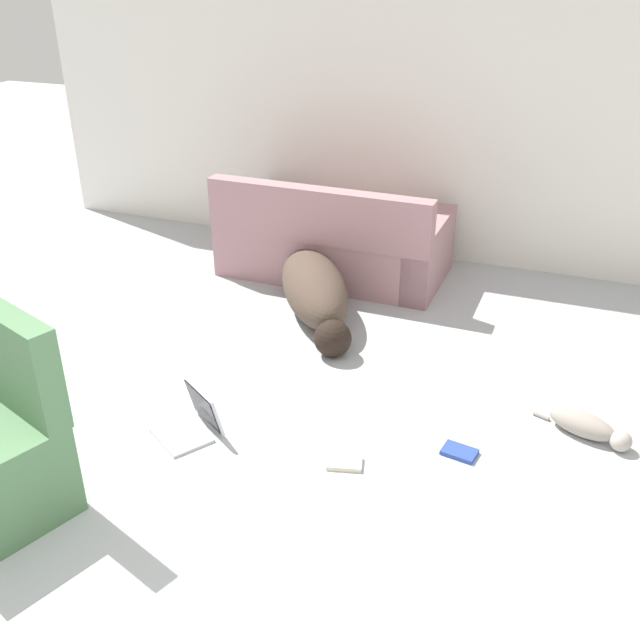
# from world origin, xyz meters

# --- Properties ---
(wall_back) EXTENTS (7.60, 0.06, 2.44)m
(wall_back) POSITION_xyz_m (0.00, 4.18, 1.22)
(wall_back) COLOR silver
(wall_back) RESTS_ON ground_plane
(couch) EXTENTS (1.72, 0.90, 0.79)m
(couch) POSITION_xyz_m (-0.95, 3.54, 0.25)
(couch) COLOR #A3757A
(couch) RESTS_ON ground_plane
(dog) EXTENTS (0.95, 1.36, 0.40)m
(dog) POSITION_xyz_m (-0.81, 2.79, 0.19)
(dog) COLOR #4C3D33
(dog) RESTS_ON ground_plane
(cat) EXTENTS (0.52, 0.28, 0.13)m
(cat) POSITION_xyz_m (1.04, 2.00, 0.06)
(cat) COLOR gray
(cat) RESTS_ON ground_plane
(laptop_open) EXTENTS (0.42, 0.42, 0.25)m
(laptop_open) POSITION_xyz_m (-0.93, 1.31, 0.08)
(laptop_open) COLOR #B7B7BC
(laptop_open) RESTS_ON ground_plane
(book_blue) EXTENTS (0.19, 0.14, 0.02)m
(book_blue) POSITION_xyz_m (0.44, 1.61, 0.01)
(book_blue) COLOR #28428E
(book_blue) RESTS_ON ground_plane
(book_cream) EXTENTS (0.20, 0.15, 0.02)m
(book_cream) POSITION_xyz_m (-0.09, 1.32, 0.01)
(book_cream) COLOR beige
(book_cream) RESTS_ON ground_plane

